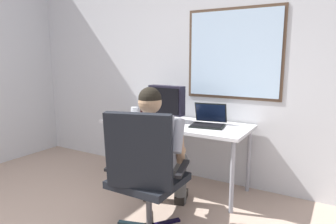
{
  "coord_description": "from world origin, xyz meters",
  "views": [
    {
      "loc": [
        1.61,
        -0.67,
        1.43
      ],
      "look_at": [
        0.21,
        1.71,
        0.93
      ],
      "focal_mm": 32.08,
      "sensor_mm": 36.0,
      "label": 1
    }
  ],
  "objects_px": {
    "laptop": "(209,120)",
    "crt_monitor": "(166,102)",
    "office_chair": "(144,169)",
    "desk_speaker": "(144,109)",
    "person_seated": "(155,152)",
    "wine_glass": "(135,112)",
    "desk": "(175,128)"
  },
  "relations": [
    {
      "from": "laptop",
      "to": "crt_monitor",
      "type": "bearing_deg",
      "value": -176.09
    },
    {
      "from": "office_chair",
      "to": "crt_monitor",
      "type": "bearing_deg",
      "value": 111.34
    },
    {
      "from": "laptop",
      "to": "desk_speaker",
      "type": "bearing_deg",
      "value": 175.83
    },
    {
      "from": "person_seated",
      "to": "wine_glass",
      "type": "distance_m",
      "value": 0.85
    },
    {
      "from": "office_chair",
      "to": "crt_monitor",
      "type": "height_order",
      "value": "crt_monitor"
    },
    {
      "from": "desk",
      "to": "office_chair",
      "type": "distance_m",
      "value": 1.02
    },
    {
      "from": "laptop",
      "to": "wine_glass",
      "type": "height_order",
      "value": "laptop"
    },
    {
      "from": "person_seated",
      "to": "laptop",
      "type": "bearing_deg",
      "value": 76.79
    },
    {
      "from": "crt_monitor",
      "to": "laptop",
      "type": "distance_m",
      "value": 0.52
    },
    {
      "from": "person_seated",
      "to": "laptop",
      "type": "height_order",
      "value": "person_seated"
    },
    {
      "from": "crt_monitor",
      "to": "desk_speaker",
      "type": "relative_size",
      "value": 2.51
    },
    {
      "from": "desk",
      "to": "wine_glass",
      "type": "relative_size",
      "value": 10.25
    },
    {
      "from": "person_seated",
      "to": "desk_speaker",
      "type": "bearing_deg",
      "value": 129.7
    },
    {
      "from": "person_seated",
      "to": "laptop",
      "type": "distance_m",
      "value": 0.8
    },
    {
      "from": "crt_monitor",
      "to": "desk_speaker",
      "type": "bearing_deg",
      "value": 165.16
    },
    {
      "from": "person_seated",
      "to": "crt_monitor",
      "type": "relative_size",
      "value": 2.79
    },
    {
      "from": "person_seated",
      "to": "crt_monitor",
      "type": "height_order",
      "value": "person_seated"
    },
    {
      "from": "person_seated",
      "to": "desk_speaker",
      "type": "height_order",
      "value": "person_seated"
    },
    {
      "from": "office_chair",
      "to": "wine_glass",
      "type": "bearing_deg",
      "value": 130.28
    },
    {
      "from": "office_chair",
      "to": "person_seated",
      "type": "height_order",
      "value": "person_seated"
    },
    {
      "from": "laptop",
      "to": "desk_speaker",
      "type": "height_order",
      "value": "laptop"
    },
    {
      "from": "office_chair",
      "to": "laptop",
      "type": "distance_m",
      "value": 1.07
    },
    {
      "from": "desk",
      "to": "person_seated",
      "type": "xyz_separation_m",
      "value": [
        0.19,
        -0.7,
        -0.05
      ]
    },
    {
      "from": "desk",
      "to": "laptop",
      "type": "bearing_deg",
      "value": 9.05
    },
    {
      "from": "office_chair",
      "to": "wine_glass",
      "type": "height_order",
      "value": "office_chair"
    },
    {
      "from": "person_seated",
      "to": "crt_monitor",
      "type": "xyz_separation_m",
      "value": [
        -0.32,
        0.73,
        0.32
      ]
    },
    {
      "from": "desk_speaker",
      "to": "office_chair",
      "type": "bearing_deg",
      "value": -55.44
    },
    {
      "from": "wine_glass",
      "to": "person_seated",
      "type": "bearing_deg",
      "value": -41.16
    },
    {
      "from": "desk",
      "to": "person_seated",
      "type": "relative_size",
      "value": 1.35
    },
    {
      "from": "desk",
      "to": "laptop",
      "type": "distance_m",
      "value": 0.39
    },
    {
      "from": "desk",
      "to": "crt_monitor",
      "type": "bearing_deg",
      "value": 169.31
    },
    {
      "from": "person_seated",
      "to": "wine_glass",
      "type": "relative_size",
      "value": 7.62
    }
  ]
}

